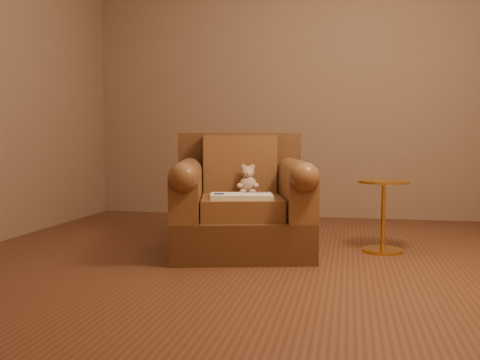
# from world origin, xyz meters

# --- Properties ---
(floor) EXTENTS (4.00, 4.00, 0.00)m
(floor) POSITION_xyz_m (0.00, 0.00, 0.00)
(floor) COLOR brown
(floor) RESTS_ON ground
(room) EXTENTS (4.02, 4.02, 2.71)m
(room) POSITION_xyz_m (0.00, 0.00, 1.71)
(room) COLOR #886953
(room) RESTS_ON ground
(armchair) EXTENTS (1.14, 1.11, 0.86)m
(armchair) POSITION_xyz_m (-0.05, 0.15, 0.33)
(armchair) COLOR #50311A
(armchair) RESTS_ON floor
(teddy_bear) EXTENTS (0.16, 0.18, 0.22)m
(teddy_bear) POSITION_xyz_m (-0.02, 0.24, 0.50)
(teddy_bear) COLOR tan
(teddy_bear) RESTS_ON armchair
(guidebook) EXTENTS (0.47, 0.34, 0.03)m
(guidebook) POSITION_xyz_m (0.00, -0.08, 0.43)
(guidebook) COLOR beige
(guidebook) RESTS_ON armchair
(side_table) EXTENTS (0.37, 0.37, 0.52)m
(side_table) POSITION_xyz_m (0.96, 0.34, 0.28)
(side_table) COLOR gold
(side_table) RESTS_ON floor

